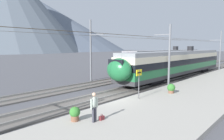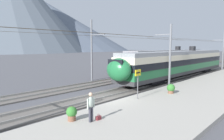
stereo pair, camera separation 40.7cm
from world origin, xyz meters
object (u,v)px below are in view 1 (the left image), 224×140
at_px(potted_plant_platform_edge, 75,113).
at_px(catenary_mast_east, 219,50).
at_px(platform_sign, 139,77).
at_px(catenary_mast_far_side, 92,49).
at_px(potted_plant_by_shelter, 171,88).
at_px(train_near_platform, 178,62).
at_px(catenary_mast_mid, 168,53).
at_px(handbag_beside_passenger, 102,118).
at_px(passenger_walking, 94,106).
at_px(train_far_track, 165,59).

bearing_deg(potted_plant_platform_edge, catenary_mast_east, 2.82).
xyz_separation_m(catenary_mast_east, platform_sign, (-29.25, -1.63, -1.86)).
xyz_separation_m(catenary_mast_far_side, potted_plant_by_shelter, (-0.91, -11.59, -3.39)).
bearing_deg(catenary_mast_east, train_near_platform, 173.31).
xyz_separation_m(catenary_mast_mid, handbag_beside_passenger, (-13.66, -2.79, -3.33)).
height_order(catenary_mast_east, passenger_walking, catenary_mast_east).
xyz_separation_m(platform_sign, passenger_walking, (-5.94, -1.09, -0.80)).
bearing_deg(catenary_mast_far_side, handbag_beside_passenger, -130.49).
relative_size(catenary_mast_mid, platform_sign, 19.26).
relative_size(catenary_mast_mid, potted_plant_by_shelter, 52.98).
relative_size(train_far_track, potted_plant_by_shelter, 28.77).
bearing_deg(train_near_platform, handbag_beside_passenger, -167.40).
relative_size(platform_sign, passenger_walking, 1.41).
relative_size(catenary_mast_east, handbag_beside_passenger, 130.32).
relative_size(catenary_mast_mid, potted_plant_platform_edge, 55.65).
xyz_separation_m(catenary_mast_far_side, passenger_walking, (-10.50, -11.63, -2.93)).
xyz_separation_m(train_near_platform, potted_plant_platform_edge, (-21.25, -3.48, -1.47)).
xyz_separation_m(train_near_platform, catenary_mast_far_side, (-10.12, 7.21, 1.94)).
bearing_deg(potted_plant_by_shelter, potted_plant_platform_edge, 174.93).
height_order(catenary_mast_east, platform_sign, catenary_mast_east).
xyz_separation_m(train_near_platform, train_far_track, (6.16, 5.11, -0.00)).
bearing_deg(train_far_track, catenary_mast_east, -39.05).
height_order(train_far_track, handbag_beside_passenger, train_far_track).
xyz_separation_m(train_near_platform, catenary_mast_east, (14.57, -1.71, 1.67)).
distance_m(handbag_beside_passenger, potted_plant_by_shelter, 9.09).
height_order(train_near_platform, catenary_mast_far_side, catenary_mast_far_side).
relative_size(train_near_platform, potted_plant_by_shelter, 32.19).
distance_m(platform_sign, potted_plant_platform_edge, 6.69).
bearing_deg(handbag_beside_passenger, platform_sign, 12.05).
bearing_deg(catenary_mast_far_side, train_far_track, -7.33).
distance_m(catenary_mast_east, catenary_mast_far_side, 26.26).
height_order(catenary_mast_east, handbag_beside_passenger, catenary_mast_east).
distance_m(catenary_mast_far_side, potted_plant_platform_edge, 15.80).
height_order(platform_sign, potted_plant_platform_edge, platform_sign).
bearing_deg(platform_sign, catenary_mast_far_side, 66.63).
height_order(catenary_mast_east, potted_plant_by_shelter, catenary_mast_east).
height_order(train_near_platform, handbag_beside_passenger, train_near_platform).
xyz_separation_m(train_far_track, catenary_mast_far_side, (-16.28, 2.09, 1.94)).
distance_m(catenary_mast_east, platform_sign, 29.35).
relative_size(train_far_track, passenger_walking, 14.75).
height_order(handbag_beside_passenger, potted_plant_by_shelter, potted_plant_by_shelter).
bearing_deg(catenary_mast_far_side, platform_sign, -113.37).
bearing_deg(catenary_mast_far_side, catenary_mast_mid, -67.65).
distance_m(train_near_platform, potted_plant_by_shelter, 11.96).
bearing_deg(catenary_mast_east, train_far_track, 140.95).
height_order(catenary_mast_east, potted_plant_platform_edge, catenary_mast_east).
bearing_deg(potted_plant_platform_edge, catenary_mast_mid, 6.84).
distance_m(catenary_mast_mid, handbag_beside_passenger, 14.34).
height_order(train_far_track, catenary_mast_mid, catenary_mast_mid).
bearing_deg(platform_sign, train_near_platform, 12.80).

